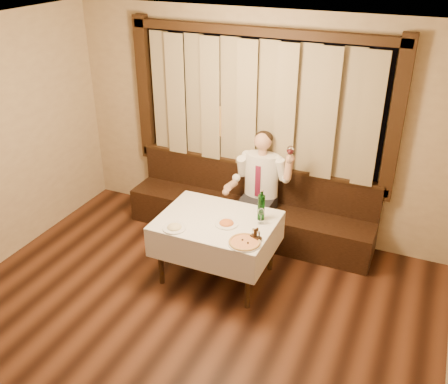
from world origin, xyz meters
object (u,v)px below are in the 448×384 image
at_px(pizza, 245,242).
at_px(pasta_cream, 174,226).
at_px(banquette, 249,212).
at_px(pasta_red, 227,222).
at_px(cruet_caddy, 256,235).
at_px(green_bottle, 261,207).
at_px(dining_table, 217,228).
at_px(seated_man, 260,181).

xyz_separation_m(pizza, pasta_cream, (-0.79, -0.03, 0.02)).
bearing_deg(pizza, banquette, 108.71).
distance_m(banquette, pasta_red, 1.19).
distance_m(banquette, pizza, 1.49).
bearing_deg(pizza, cruet_caddy, 59.04).
height_order(green_bottle, cruet_caddy, green_bottle).
height_order(dining_table, pizza, pizza).
height_order(pasta_cream, cruet_caddy, cruet_caddy).
height_order(dining_table, pasta_red, pasta_red).
distance_m(pasta_cream, seated_man, 1.38).
xyz_separation_m(green_bottle, seated_man, (-0.28, 0.73, -0.07)).
bearing_deg(banquette, pasta_cream, -103.53).
height_order(pasta_red, seated_man, seated_man).
distance_m(dining_table, green_bottle, 0.55).
height_order(banquette, pasta_cream, banquette).
bearing_deg(pasta_red, seated_man, 88.96).
xyz_separation_m(dining_table, pizza, (0.46, -0.32, 0.12)).
xyz_separation_m(green_bottle, cruet_caddy, (0.09, -0.40, -0.11)).
bearing_deg(green_bottle, dining_table, -155.16).
bearing_deg(banquette, green_bottle, -61.89).
bearing_deg(cruet_caddy, banquette, 135.99).
distance_m(banquette, seated_man, 0.56).
distance_m(banquette, pasta_cream, 1.50).
bearing_deg(banquette, cruet_caddy, -66.51).
height_order(pasta_red, pasta_cream, same).
relative_size(dining_table, cruet_caddy, 9.89).
distance_m(banquette, cruet_caddy, 1.42).
distance_m(pasta_red, pasta_cream, 0.56).
relative_size(dining_table, seated_man, 0.88).
bearing_deg(pasta_red, banquette, 97.45).
height_order(pizza, seated_man, seated_man).
bearing_deg(green_bottle, banquette, 118.11).
bearing_deg(cruet_caddy, seated_man, 130.71).
bearing_deg(dining_table, pizza, -35.18).
height_order(cruet_caddy, seated_man, seated_man).
bearing_deg(banquette, pasta_red, -82.55).
bearing_deg(green_bottle, cruet_caddy, -77.06).
relative_size(dining_table, pasta_red, 5.01).
bearing_deg(pizza, dining_table, 144.82).
bearing_deg(cruet_caddy, pizza, -98.46).
distance_m(pasta_red, cruet_caddy, 0.42).
xyz_separation_m(cruet_caddy, seated_man, (-0.37, 1.13, 0.04)).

